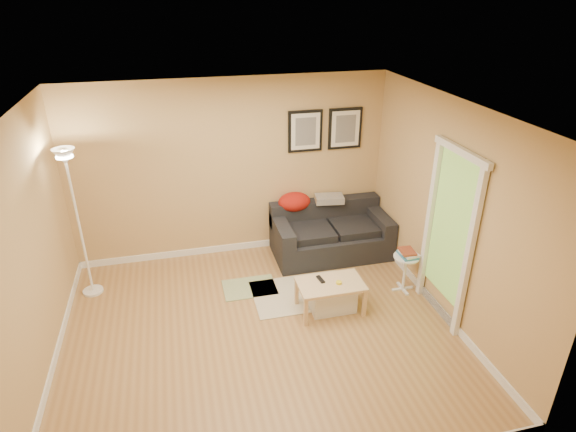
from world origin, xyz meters
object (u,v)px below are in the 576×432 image
at_px(floor_lamp, 80,229).
at_px(storage_bin, 332,296).
at_px(coffee_table, 330,297).
at_px(sofa, 331,232).
at_px(book_stack, 408,253).
at_px(side_table, 405,273).

bearing_deg(floor_lamp, storage_bin, -20.03).
distance_m(coffee_table, floor_lamp, 3.22).
bearing_deg(storage_bin, floor_lamp, 159.97).
bearing_deg(sofa, coffee_table, -108.90).
relative_size(book_stack, floor_lamp, 0.13).
xyz_separation_m(coffee_table, side_table, (1.09, 0.19, 0.06)).
bearing_deg(storage_bin, side_table, 8.00).
bearing_deg(book_stack, side_table, -148.73).
distance_m(book_stack, floor_lamp, 4.16).
distance_m(sofa, book_stack, 1.32).
bearing_deg(floor_lamp, coffee_table, -20.99).
xyz_separation_m(storage_bin, side_table, (1.06, 0.15, 0.08)).
xyz_separation_m(sofa, storage_bin, (-0.42, -1.28, -0.20)).
relative_size(side_table, book_stack, 1.93).
distance_m(side_table, book_stack, 0.30).
distance_m(sofa, storage_bin, 1.36).
distance_m(storage_bin, side_table, 1.07).
xyz_separation_m(sofa, side_table, (0.64, -1.13, -0.12)).
height_order(side_table, book_stack, book_stack).
relative_size(coffee_table, floor_lamp, 0.40).
xyz_separation_m(side_table, book_stack, (0.02, 0.01, 0.30)).
height_order(storage_bin, side_table, side_table).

